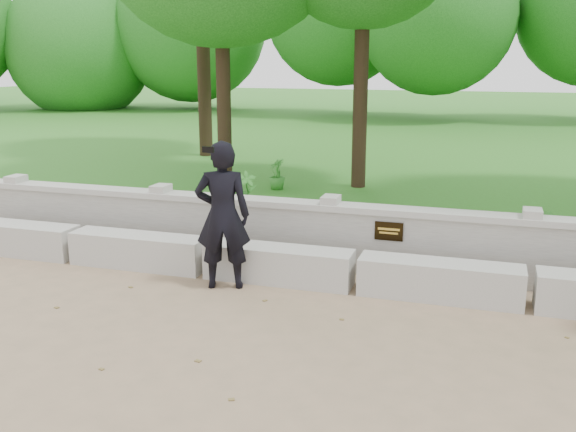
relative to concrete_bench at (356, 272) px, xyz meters
name	(u,v)px	position (x,y,z in m)	size (l,w,h in m)	color
ground	(316,356)	(0.00, -1.90, -0.22)	(80.00, 80.00, 0.00)	#967A5C
lawn	(437,149)	(0.00, 12.10, -0.10)	(40.00, 22.00, 0.25)	#367021
concrete_bench	(356,272)	(0.00, 0.00, 0.00)	(11.90, 0.45, 0.45)	beige
parapet_wall	(367,238)	(0.00, 0.70, 0.24)	(12.50, 0.35, 0.90)	#BAB8B0
man_main	(223,215)	(-1.58, -0.39, 0.69)	(0.77, 0.71, 1.82)	black
shrub_a	(247,189)	(-2.48, 2.77, 0.34)	(0.33, 0.23, 0.64)	#37852D
shrub_b	(544,233)	(2.22, 1.40, 0.31)	(0.31, 0.25, 0.57)	#37852D
shrub_d	(277,174)	(-2.48, 4.40, 0.33)	(0.34, 0.30, 0.60)	#37852D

